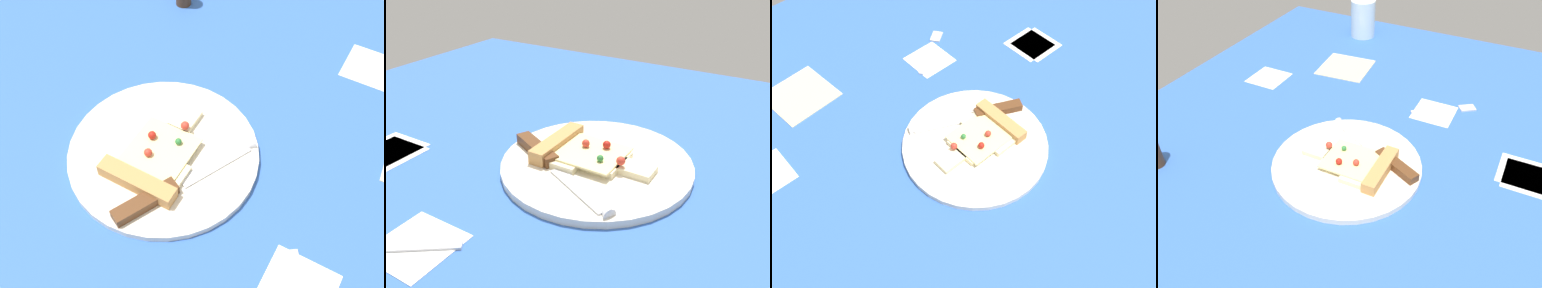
# 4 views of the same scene
# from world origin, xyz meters

# --- Properties ---
(ground_plane) EXTENTS (1.25, 1.25, 0.03)m
(ground_plane) POSITION_xyz_m (0.00, 0.00, -0.01)
(ground_plane) COLOR #3360B7
(ground_plane) RESTS_ON ground
(plate) EXTENTS (0.29, 0.29, 0.01)m
(plate) POSITION_xyz_m (0.07, 0.07, 0.01)
(plate) COLOR silver
(plate) RESTS_ON ground_plane
(pizza_slice) EXTENTS (0.17, 0.12, 0.03)m
(pizza_slice) POSITION_xyz_m (0.05, 0.07, 0.02)
(pizza_slice) COLOR beige
(pizza_slice) RESTS_ON plate
(knife) EXTENTS (0.22, 0.13, 0.02)m
(knife) POSITION_xyz_m (0.02, 0.03, 0.02)
(knife) COLOR silver
(knife) RESTS_ON plate
(fork) EXTENTS (0.14, 0.10, 0.01)m
(fork) POSITION_xyz_m (-0.05, -0.21, 0.00)
(fork) COLOR silver
(fork) RESTS_ON ground_plane
(napkin) EXTENTS (0.14, 0.14, 0.00)m
(napkin) POSITION_xyz_m (0.26, -0.29, 0.00)
(napkin) COLOR beige
(napkin) RESTS_ON ground_plane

